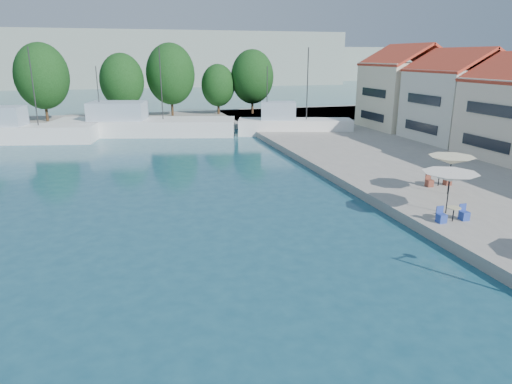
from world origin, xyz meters
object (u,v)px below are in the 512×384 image
object	(u,v)px
umbrella_white	(450,177)
trawler_03	(141,126)
trawler_04	(292,125)
umbrella_cream	(452,160)
trawler_02	(22,132)

from	to	relation	value
umbrella_white	trawler_03	bearing A→B (deg)	112.89
trawler_04	umbrella_cream	xyz separation A→B (m)	(0.26, -27.23, 1.69)
trawler_02	umbrella_cream	distance (m)	42.58
trawler_02	trawler_03	size ratio (longest dim) A/B	0.70
trawler_03	umbrella_cream	xyz separation A→B (m)	(17.26, -32.05, 1.69)
trawler_02	trawler_04	size ratio (longest dim) A/B	1.10
trawler_02	umbrella_cream	xyz separation A→B (m)	(29.70, -30.46, 1.69)
trawler_04	umbrella_cream	bearing A→B (deg)	-72.62
trawler_02	umbrella_cream	bearing A→B (deg)	-33.34
trawler_03	umbrella_cream	distance (m)	36.44
umbrella_white	umbrella_cream	bearing A→B (deg)	50.84
trawler_02	trawler_03	xyz separation A→B (m)	(12.45, 1.59, -0.00)
umbrella_cream	umbrella_white	bearing A→B (deg)	-129.16
umbrella_white	umbrella_cream	size ratio (longest dim) A/B	1.07
trawler_02	trawler_03	distance (m)	12.55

